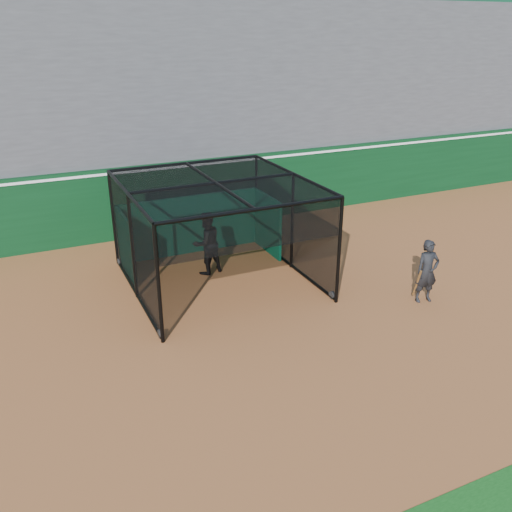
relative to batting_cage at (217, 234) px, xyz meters
name	(u,v)px	position (x,y,z in m)	size (l,w,h in m)	color
ground	(291,341)	(0.35, -3.79, -1.46)	(120.00, 120.00, 0.00)	brown
outfield_wall	(179,195)	(0.35, 4.71, -0.17)	(50.00, 0.50, 2.50)	#093215
grandstand	(146,91)	(0.35, 8.49, 3.02)	(50.00, 7.85, 8.95)	#4C4C4F
batting_cage	(217,234)	(0.00, 0.00, 0.00)	(4.85, 5.17, 2.92)	black
batter	(207,243)	(-0.08, 0.68, -0.51)	(0.92, 0.71, 1.89)	black
on_deck_player	(427,271)	(4.56, -3.47, -0.60)	(0.70, 0.52, 1.73)	black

